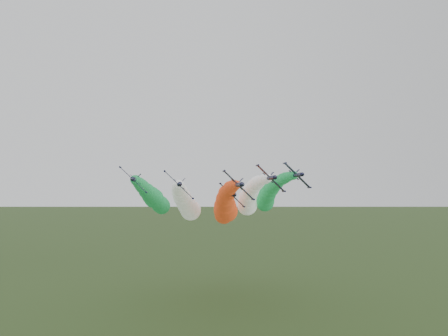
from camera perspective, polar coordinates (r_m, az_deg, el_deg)
The scene contains 6 objects.
jet_lead at distance 139.66m, azimuth 0.27°, elevation -4.77°, with size 13.06×71.43×15.54m.
jet_inner_left at distance 142.76m, azimuth -4.99°, elevation -4.56°, with size 12.87×71.24×15.35m.
jet_inner_right at distance 147.42m, azimuth 3.25°, elevation -3.95°, with size 12.85×71.22×15.33m.
jet_outer_left at distance 150.61m, azimuth -9.20°, elevation -3.86°, with size 12.36×70.73×14.83m.
jet_outer_right at distance 153.88m, azimuth 5.82°, elevation -3.50°, with size 12.62×70.99×15.10m.
jet_trail at distance 159.63m, azimuth -0.12°, elevation -5.33°, with size 12.93×71.30×15.41m.
Camera 1 is at (-10.12, -91.36, 37.22)m, focal length 35.00 mm.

